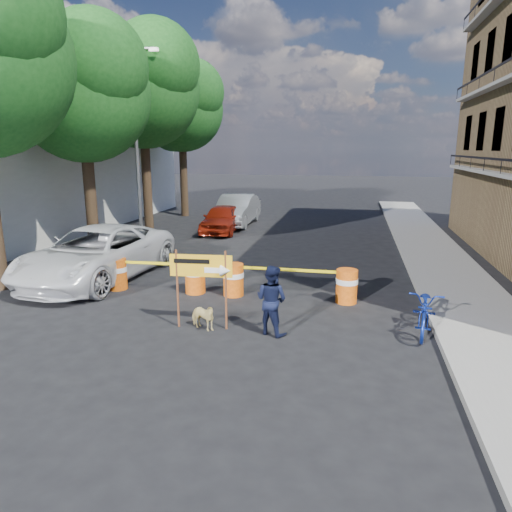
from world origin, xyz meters
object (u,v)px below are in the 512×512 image
at_px(bicycle, 427,289).
at_px(sedan_red, 222,219).
at_px(barrel_mid_right, 233,279).
at_px(pedestrian, 271,300).
at_px(detour_sign, 209,272).
at_px(dog, 202,317).
at_px(suv_white, 97,254).
at_px(barrel_far_left, 117,273).
at_px(barrel_far_right, 347,285).
at_px(barrel_mid_left, 195,277).
at_px(sedan_silver, 237,210).

distance_m(bicycle, sedan_red, 13.50).
xyz_separation_m(barrel_mid_right, pedestrian, (1.50, -2.41, 0.31)).
xyz_separation_m(detour_sign, sedan_red, (-3.14, 11.75, -0.66)).
relative_size(detour_sign, dog, 2.45).
xyz_separation_m(detour_sign, suv_white, (-4.63, 3.08, -0.51)).
relative_size(barrel_mid_right, pedestrian, 0.58).
xyz_separation_m(barrel_far_left, dog, (3.39, -2.40, -0.16)).
relative_size(barrel_mid_right, detour_sign, 0.49).
height_order(barrel_far_left, detour_sign, detour_sign).
bearing_deg(suv_white, detour_sign, -28.97).
bearing_deg(barrel_mid_right, barrel_far_right, 0.85).
bearing_deg(dog, bicycle, -56.44).
bearing_deg(suv_white, dog, -30.79).
relative_size(bicycle, sedan_red, 0.51).
bearing_deg(suv_white, barrel_mid_right, -3.64).
height_order(dog, sedan_red, sedan_red).
bearing_deg(sedan_red, barrel_mid_right, -75.07).
xyz_separation_m(barrel_mid_right, dog, (-0.06, -2.53, -0.16)).
relative_size(pedestrian, bicycle, 0.77).
bearing_deg(bicycle, barrel_far_right, 145.51).
height_order(barrel_mid_right, barrel_far_right, same).
bearing_deg(barrel_mid_left, sedan_red, 101.70).
bearing_deg(suv_white, barrel_mid_left, -6.22).
bearing_deg(pedestrian, barrel_mid_right, -34.70).
relative_size(barrel_mid_left, detour_sign, 0.49).
relative_size(dog, suv_white, 0.13).
relative_size(barrel_mid_left, barrel_mid_right, 1.00).
xyz_separation_m(barrel_mid_right, bicycle, (4.82, -1.64, 0.53)).
distance_m(barrel_far_right, bicycle, 2.48).
relative_size(barrel_far_right, detour_sign, 0.49).
bearing_deg(barrel_mid_left, sedan_silver, 98.70).
relative_size(suv_white, sedan_silver, 1.21).
height_order(bicycle, sedan_red, bicycle).
bearing_deg(sedan_red, dog, -79.01).
xyz_separation_m(barrel_far_right, dog, (-3.14, -2.58, -0.16)).
bearing_deg(suv_white, barrel_far_left, -31.44).
xyz_separation_m(barrel_far_right, sedan_red, (-6.13, 9.29, 0.20)).
height_order(barrel_far_right, dog, barrel_far_right).
xyz_separation_m(bicycle, suv_white, (-9.36, 2.30, -0.19)).
relative_size(barrel_far_right, sedan_red, 0.23).
bearing_deg(pedestrian, suv_white, -3.57).
distance_m(barrel_mid_left, pedestrian, 3.57).
height_order(barrel_far_left, dog, barrel_far_left).
bearing_deg(suv_white, pedestrian, -22.26).
height_order(barrel_far_right, sedan_silver, sedan_silver).
height_order(sedan_red, sedan_silver, sedan_silver).
bearing_deg(sedan_red, suv_white, -102.93).
bearing_deg(pedestrian, barrel_far_left, -1.31).
relative_size(barrel_far_right, dog, 1.21).
height_order(barrel_mid_right, detour_sign, detour_sign).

